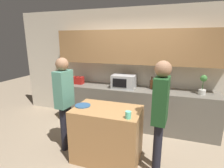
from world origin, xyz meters
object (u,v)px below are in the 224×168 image
object	(u,v)px
plate_on_island	(83,105)
bottle_0	(152,84)
microwave	(124,81)
toaster	(78,80)
cup_0	(128,115)
person_left	(160,109)
bottle_1	(156,85)
person_center	(64,96)
potted_plant	(203,85)
bottle_2	(161,86)
bottle_3	(167,86)

from	to	relation	value
plate_on_island	bottle_0	bearing A→B (deg)	55.11
microwave	toaster	distance (m)	1.18
toaster	cup_0	size ratio (longest dim) A/B	2.49
plate_on_island	person_left	distance (m)	1.26
bottle_1	microwave	bearing A→B (deg)	-179.26
bottle_0	person_center	world-z (taller)	person_center
person_center	potted_plant	bearing A→B (deg)	121.16
microwave	person_left	size ratio (longest dim) A/B	0.30
potted_plant	bottle_2	distance (m)	0.81
bottle_1	bottle_3	bearing A→B (deg)	15.61
bottle_2	person_center	world-z (taller)	person_center
toaster	plate_on_island	world-z (taller)	toaster
bottle_2	person_center	bearing A→B (deg)	-141.00
microwave	potted_plant	distance (m)	1.62
person_left	bottle_1	bearing A→B (deg)	11.71
bottle_0	bottle_3	distance (m)	0.33
bottle_2	plate_on_island	world-z (taller)	bottle_2
cup_0	potted_plant	bearing A→B (deg)	53.15
bottle_0	plate_on_island	size ratio (longest dim) A/B	1.07
toaster	person_center	world-z (taller)	person_center
toaster	person_left	bearing A→B (deg)	-33.47
bottle_1	potted_plant	bearing A→B (deg)	-0.49
bottle_2	person_left	xyz separation A→B (m)	(0.07, -1.40, 0.00)
plate_on_island	person_left	size ratio (longest dim) A/B	0.15
bottle_3	potted_plant	bearing A→B (deg)	-5.83
toaster	bottle_2	world-z (taller)	bottle_2
bottle_2	bottle_3	xyz separation A→B (m)	(0.12, 0.03, -0.01)
potted_plant	bottle_3	world-z (taller)	potted_plant
bottle_2	person_left	size ratio (longest dim) A/B	0.17
bottle_0	bottle_1	distance (m)	0.14
person_left	potted_plant	bearing A→B (deg)	-23.49
bottle_0	cup_0	world-z (taller)	bottle_0
toaster	bottle_2	size ratio (longest dim) A/B	0.92
bottle_0	person_left	bearing A→B (deg)	-79.41
toaster	cup_0	world-z (taller)	toaster
potted_plant	bottle_0	distance (m)	1.02
cup_0	bottle_3	bearing A→B (deg)	73.57
person_center	bottle_0	bearing A→B (deg)	137.93
cup_0	person_center	bearing A→B (deg)	166.44
microwave	person_center	size ratio (longest dim) A/B	0.31
potted_plant	plate_on_island	size ratio (longest dim) A/B	1.52
bottle_2	bottle_3	bearing A→B (deg)	15.33
bottle_2	plate_on_island	distance (m)	1.79
bottle_2	person_center	xyz separation A→B (m)	(-1.58, -1.28, -0.01)
bottle_2	potted_plant	bearing A→B (deg)	-2.52
cup_0	person_center	distance (m)	1.26
person_left	person_center	world-z (taller)	person_left
bottle_0	person_center	distance (m)	1.92
microwave	bottle_1	distance (m)	0.72
toaster	bottle_0	bearing A→B (deg)	3.18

